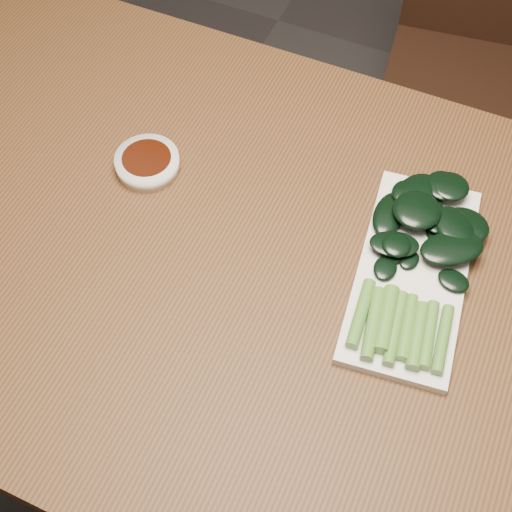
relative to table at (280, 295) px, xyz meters
name	(u,v)px	position (x,y,z in m)	size (l,w,h in m)	color
ground	(272,445)	(0.00, 0.00, -0.68)	(6.00, 6.00, 0.00)	#2C2A2A
table	(280,295)	(0.00, 0.00, 0.00)	(1.40, 0.80, 0.75)	#4B2D15
chair_far	(479,52)	(0.12, 0.86, -0.19)	(0.43, 0.43, 0.89)	black
sauce_bowl	(147,163)	(-0.25, 0.08, 0.08)	(0.09, 0.09, 0.03)	silver
serving_plate	(412,273)	(0.16, 0.06, 0.08)	(0.18, 0.33, 0.01)	silver
gai_lan	(420,248)	(0.16, 0.09, 0.10)	(0.17, 0.33, 0.03)	#4E832D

